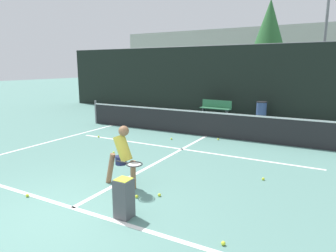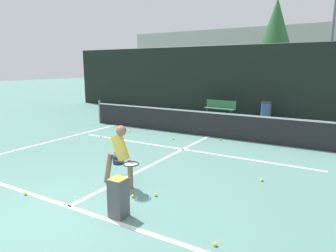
{
  "view_description": "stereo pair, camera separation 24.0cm",
  "coord_description": "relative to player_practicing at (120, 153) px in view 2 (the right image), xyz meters",
  "views": [
    {
      "loc": [
        4.08,
        -3.29,
        2.6
      ],
      "look_at": [
        0.07,
        3.99,
        0.95
      ],
      "focal_mm": 32.0,
      "sensor_mm": 36.0,
      "label": 1
    },
    {
      "loc": [
        4.29,
        -3.17,
        2.6
      ],
      "look_at": [
        0.07,
        3.99,
        0.95
      ],
      "focal_mm": 32.0,
      "sensor_mm": 36.0,
      "label": 2
    }
  ],
  "objects": [
    {
      "name": "ball_hopper",
      "position": [
        0.86,
        -1.11,
        -0.39
      ],
      "size": [
        0.28,
        0.28,
        0.71
      ],
      "color": "#4C4C51",
      "rests_on": "ground"
    },
    {
      "name": "trash_bin",
      "position": [
        0.83,
        10.2,
        -0.31
      ],
      "size": [
        0.52,
        0.52,
        0.9
      ],
      "color": "#384C7F",
      "rests_on": "ground"
    },
    {
      "name": "court_sideline_left",
      "position": [
        -4.72,
        2.07,
        -0.76
      ],
      "size": [
        0.1,
        7.75,
        0.01
      ],
      "primitive_type": "cube",
      "color": "white",
      "rests_on": "ground"
    },
    {
      "name": "court_service_line",
      "position": [
        -0.21,
        3.34,
        -0.76
      ],
      "size": [
        8.25,
        0.1,
        0.01
      ],
      "primitive_type": "cube",
      "color": "white",
      "rests_on": "ground"
    },
    {
      "name": "tennis_ball_scattered_10",
      "position": [
        -1.13,
        1.2,
        -0.73
      ],
      "size": [
        0.07,
        0.07,
        0.07
      ],
      "primitive_type": "sphere",
      "color": "#D1E033",
      "rests_on": "ground"
    },
    {
      "name": "player_practicing",
      "position": [
        0.0,
        0.0,
        0.0
      ],
      "size": [
        1.12,
        0.51,
        1.37
      ],
      "rotation": [
        0.0,
        0.0,
        -0.0
      ],
      "color": "#8C6042",
      "rests_on": "ground"
    },
    {
      "name": "court_center_mark",
      "position": [
        -0.21,
        2.07,
        -0.76
      ],
      "size": [
        0.1,
        6.75,
        0.01
      ],
      "primitive_type": "cube",
      "color": "white",
      "rests_on": "ground"
    },
    {
      "name": "tennis_ball_scattered_1",
      "position": [
        0.6,
        -0.36,
        -0.73
      ],
      "size": [
        0.07,
        0.07,
        0.07
      ],
      "primitive_type": "sphere",
      "color": "#D1E033",
      "rests_on": "ground"
    },
    {
      "name": "tennis_ball_scattered_8",
      "position": [
        -3.28,
        4.54,
        -0.73
      ],
      "size": [
        0.07,
        0.07,
        0.07
      ],
      "primitive_type": "sphere",
      "color": "#D1E033",
      "rests_on": "ground"
    },
    {
      "name": "tennis_ball_scattered_7",
      "position": [
        -1.81,
        1.89,
        -0.73
      ],
      "size": [
        0.07,
        0.07,
        0.07
      ],
      "primitive_type": "sphere",
      "color": "#D1E033",
      "rests_on": "ground"
    },
    {
      "name": "net",
      "position": [
        -0.21,
        5.45,
        -0.25
      ],
      "size": [
        11.09,
        0.09,
        1.07
      ],
      "color": "slate",
      "rests_on": "ground"
    },
    {
      "name": "ground_plane",
      "position": [
        -0.21,
        -1.7,
        -0.76
      ],
      "size": [
        100.0,
        100.0,
        0.0
      ],
      "primitive_type": "plane",
      "color": "slate"
    },
    {
      "name": "tree_west",
      "position": [
        -0.45,
        17.63,
        4.32
      ],
      "size": [
        2.7,
        2.7,
        7.21
      ],
      "color": "brown",
      "rests_on": "ground"
    },
    {
      "name": "tennis_ball_scattered_2",
      "position": [
        0.97,
        -0.08,
        -0.73
      ],
      "size": [
        0.07,
        0.07,
        0.07
      ],
      "primitive_type": "sphere",
      "color": "#D1E033",
      "rests_on": "ground"
    },
    {
      "name": "courtside_bench",
      "position": [
        -1.48,
        9.98,
        -0.29
      ],
      "size": [
        1.69,
        0.52,
        0.86
      ],
      "rotation": [
        0.0,
        0.0,
        -0.09
      ],
      "color": "#33724C",
      "rests_on": "ground"
    },
    {
      "name": "fence_back",
      "position": [
        -0.21,
        10.9,
        1.1
      ],
      "size": [
        24.0,
        0.06,
        3.74
      ],
      "color": "black",
      "rests_on": "ground"
    },
    {
      "name": "tennis_ball_scattered_5",
      "position": [
        -3.65,
        3.29,
        -0.73
      ],
      "size": [
        0.07,
        0.07,
        0.07
      ],
      "primitive_type": "sphere",
      "color": "#D1E033",
      "rests_on": "ground"
    },
    {
      "name": "building_far",
      "position": [
        -0.21,
        26.81,
        2.45
      ],
      "size": [
        36.0,
        2.4,
        6.42
      ],
      "primitive_type": "cube",
      "color": "#B2ADA3",
      "rests_on": "ground"
    },
    {
      "name": "tennis_ball_scattered_0",
      "position": [
        2.66,
        -1.09,
        -0.73
      ],
      "size": [
        0.07,
        0.07,
        0.07
      ],
      "primitive_type": "sphere",
      "color": "#D1E033",
      "rests_on": "ground"
    },
    {
      "name": "tennis_ball_scattered_3",
      "position": [
        0.41,
        5.05,
        -0.73
      ],
      "size": [
        0.07,
        0.07,
        0.07
      ],
      "primitive_type": "sphere",
      "color": "#D1E033",
      "rests_on": "ground"
    },
    {
      "name": "floodlight_mast",
      "position": [
        3.17,
        15.26,
        4.86
      ],
      "size": [
        1.1,
        0.24,
        8.9
      ],
      "color": "slate",
      "rests_on": "ground"
    },
    {
      "name": "tennis_ball_scattered_4",
      "position": [
        -1.38,
        -1.39,
        -0.73
      ],
      "size": [
        0.07,
        0.07,
        0.07
      ],
      "primitive_type": "sphere",
      "color": "#D1E033",
      "rests_on": "ground"
    },
    {
      "name": "tennis_ball_scattered_9",
      "position": [
        2.64,
        1.85,
        -0.73
      ],
      "size": [
        0.07,
        0.07,
        0.07
      ],
      "primitive_type": "sphere",
      "color": "#D1E033",
      "rests_on": "ground"
    },
    {
      "name": "court_baseline_near",
      "position": [
        -0.21,
        -1.3,
        -0.76
      ],
      "size": [
        11.0,
        0.1,
        0.01
      ],
      "primitive_type": "cube",
      "color": "white",
      "rests_on": "ground"
    },
    {
      "name": "tennis_ball_scattered_6",
      "position": [
        -1.1,
        4.3,
        -0.73
      ],
      "size": [
        0.07,
        0.07,
        0.07
      ],
      "primitive_type": "sphere",
      "color": "#D1E033",
      "rests_on": "ground"
    }
  ]
}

